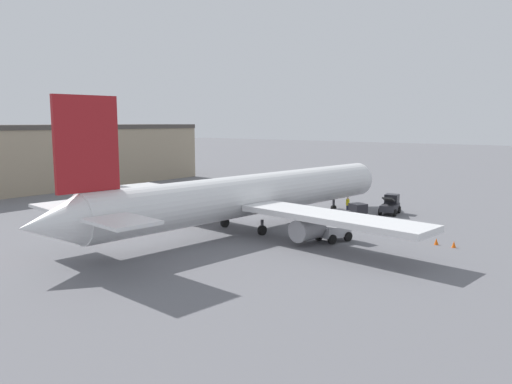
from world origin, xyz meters
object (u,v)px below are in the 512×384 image
object	(u,v)px
airplane	(248,195)
ground_crew_worker	(348,204)
pushback_tug	(336,227)
safety_cone_far	(454,244)
baggage_tug	(353,214)
belt_loader_truck	(390,205)
safety_cone_near	(436,242)

from	to	relation	value
airplane	ground_crew_worker	size ratio (longest dim) A/B	24.15
airplane	pushback_tug	world-z (taller)	airplane
pushback_tug	safety_cone_far	xyz separation A→B (m)	(3.77, -8.86, -0.89)
airplane	baggage_tug	world-z (taller)	airplane
belt_loader_truck	safety_cone_near	distance (m)	14.22
baggage_tug	belt_loader_truck	bearing A→B (deg)	19.30
airplane	ground_crew_worker	bearing A→B (deg)	-6.80
airplane	belt_loader_truck	bearing A→B (deg)	-17.93
airplane	safety_cone_near	xyz separation A→B (m)	(5.15, -16.04, -3.04)
ground_crew_worker	airplane	bearing A→B (deg)	-52.30
safety_cone_far	belt_loader_truck	bearing A→B (deg)	42.52
baggage_tug	safety_cone_far	distance (m)	11.75
baggage_tug	belt_loader_truck	world-z (taller)	belt_loader_truck
ground_crew_worker	belt_loader_truck	xyz separation A→B (m)	(2.36, -4.06, 0.08)
airplane	pushback_tug	size ratio (longest dim) A/B	13.78
baggage_tug	safety_cone_near	bearing A→B (deg)	-85.72
baggage_tug	safety_cone_far	xyz separation A→B (m)	(-3.84, -11.09, -0.64)
belt_loader_truck	safety_cone_far	size ratio (longest dim) A/B	6.11
airplane	safety_cone_near	bearing A→B (deg)	-66.21
belt_loader_truck	pushback_tug	world-z (taller)	pushback_tug
baggage_tug	safety_cone_near	world-z (taller)	baggage_tug
airplane	ground_crew_worker	xyz separation A→B (m)	(13.92, -3.16, -2.36)
pushback_tug	safety_cone_near	bearing A→B (deg)	-45.70
airplane	baggage_tug	bearing A→B (deg)	-29.70
belt_loader_truck	safety_cone_far	world-z (taller)	belt_loader_truck
safety_cone_near	safety_cone_far	bearing A→B (deg)	-92.90
safety_cone_far	baggage_tug	bearing A→B (deg)	70.91
baggage_tug	safety_cone_far	size ratio (longest dim) A/B	6.49
airplane	pushback_tug	bearing A→B (deg)	-75.42
belt_loader_truck	pushback_tug	distance (m)	15.04
safety_cone_near	safety_cone_far	distance (m)	1.45
baggage_tug	ground_crew_worker	bearing A→B (deg)	58.57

